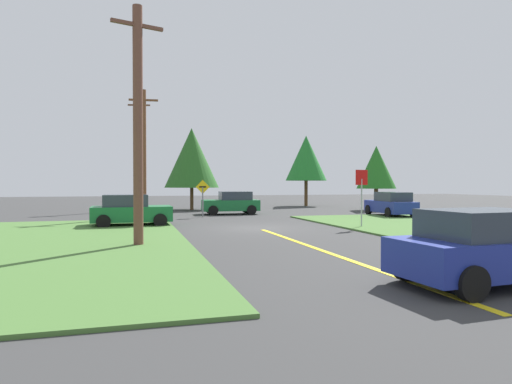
{
  "coord_description": "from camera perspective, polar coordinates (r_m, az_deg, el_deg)",
  "views": [
    {
      "loc": [
        -5.93,
        -20.73,
        2.17
      ],
      "look_at": [
        1.24,
        4.59,
        1.68
      ],
      "focal_mm": 30.82,
      "sensor_mm": 36.0,
      "label": 1
    }
  ],
  "objects": [
    {
      "name": "grass_verge_right",
      "position": [
        23.17,
        27.65,
        -4.33
      ],
      "size": [
        12.0,
        20.0,
        0.08
      ],
      "primitive_type": "cube",
      "color": "#466F32",
      "rests_on": "ground"
    },
    {
      "name": "car_on_crossroad",
      "position": [
        30.7,
        17.08,
        -1.53
      ],
      "size": [
        2.34,
        4.68,
        1.62
      ],
      "rotation": [
        0.0,
        0.0,
        1.46
      ],
      "color": "navy",
      "rests_on": "ground"
    },
    {
      "name": "oak_tree_left",
      "position": [
        37.57,
        15.34,
        3.1
      ],
      "size": [
        3.2,
        3.2,
        5.31
      ],
      "color": "brown",
      "rests_on": "ground"
    },
    {
      "name": "stop_sign",
      "position": [
        22.18,
        13.54,
        0.62
      ],
      "size": [
        0.73,
        0.19,
        2.86
      ],
      "rotation": [
        0.0,
        0.0,
        3.36
      ],
      "color": "#9EA0A8",
      "rests_on": "ground"
    },
    {
      "name": "direction_sign",
      "position": [
        28.71,
        -6.93,
        -0.27
      ],
      "size": [
        0.89,
        0.2,
        2.42
      ],
      "color": "slate",
      "rests_on": "ground"
    },
    {
      "name": "utility_pole_near",
      "position": [
        15.78,
        -15.07,
        8.53
      ],
      "size": [
        1.76,
        0.62,
        8.27
      ],
      "color": "brown",
      "rests_on": "ground"
    },
    {
      "name": "utility_pole_mid",
      "position": [
        28.65,
        -14.37,
        4.99
      ],
      "size": [
        1.8,
        0.32,
        8.09
      ],
      "color": "brown",
      "rests_on": "ground"
    },
    {
      "name": "car_approaching_junction",
      "position": [
        31.46,
        -3.19,
        -1.42
      ],
      "size": [
        4.06,
        2.27,
        1.62
      ],
      "rotation": [
        0.0,
        0.0,
        3.1
      ],
      "color": "#196B33",
      "rests_on": "ground"
    },
    {
      "name": "pine_tree_center",
      "position": [
        37.07,
        -8.35,
        4.4
      ],
      "size": [
        4.5,
        4.5,
        6.81
      ],
      "color": "brown",
      "rests_on": "ground"
    },
    {
      "name": "parked_car_near_building",
      "position": [
        23.38,
        -16.01,
        -2.32
      ],
      "size": [
        3.99,
        2.23,
        1.62
      ],
      "rotation": [
        0.0,
        0.0,
        0.02
      ],
      "color": "#196B33",
      "rests_on": "ground"
    },
    {
      "name": "ground_plane",
      "position": [
        21.67,
        0.14,
        -4.68
      ],
      "size": [
        120.0,
        120.0,
        0.0
      ],
      "primitive_type": "plane",
      "color": "#373737"
    },
    {
      "name": "utility_pole_far",
      "position": [
        37.61,
        -14.92,
        5.05
      ],
      "size": [
        1.79,
        0.45,
        9.41
      ],
      "color": "brown",
      "rests_on": "ground"
    },
    {
      "name": "car_behind_on_main_road",
      "position": [
        10.63,
        27.85,
        -6.43
      ],
      "size": [
        4.21,
        2.26,
        1.62
      ],
      "rotation": [
        0.0,
        0.0,
        0.05
      ],
      "color": "navy",
      "rests_on": "ground"
    },
    {
      "name": "grass_verge_left",
      "position": [
        17.34,
        -29.28,
        -6.12
      ],
      "size": [
        12.0,
        20.0,
        0.08
      ],
      "primitive_type": "cube",
      "color": "#466F32",
      "rests_on": "ground"
    },
    {
      "name": "lane_stripe_center",
      "position": [
        14.21,
        9.12,
        -7.7
      ],
      "size": [
        0.2,
        14.0,
        0.01
      ],
      "primitive_type": "cube",
      "color": "yellow",
      "rests_on": "ground"
    },
    {
      "name": "oak_tree_right",
      "position": [
        43.43,
        6.52,
        4.38
      ],
      "size": [
        4.02,
        4.02,
        6.91
      ],
      "color": "brown",
      "rests_on": "ground"
    }
  ]
}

